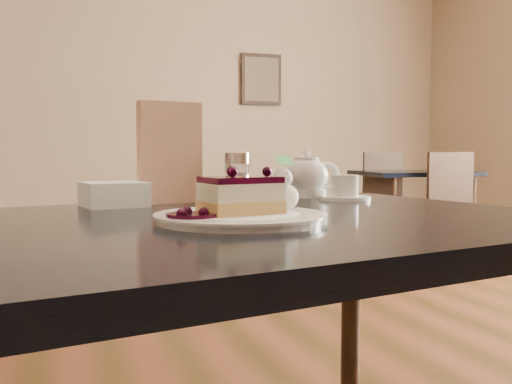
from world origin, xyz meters
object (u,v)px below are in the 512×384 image
object	(u,v)px
cheesecake_slice	(241,196)
dessert_plate	(241,218)
main_table	(227,265)
bg_table_far_right	(412,243)
tea_set	(314,180)

from	to	relation	value
cheesecake_slice	dessert_plate	bearing A→B (deg)	170.14
main_table	cheesecake_slice	distance (m)	0.12
bg_table_far_right	main_table	bearing A→B (deg)	-122.61
cheesecake_slice	tea_set	size ratio (longest dim) A/B	0.60
main_table	cheesecake_slice	bearing A→B (deg)	-90.00
tea_set	cheesecake_slice	bearing A→B (deg)	-128.24
main_table	tea_set	bearing A→B (deg)	37.51
main_table	dessert_plate	size ratio (longest dim) A/B	4.91
bg_table_far_right	cheesecake_slice	bearing A→B (deg)	-122.10
dessert_plate	tea_set	bearing A→B (deg)	51.76
dessert_plate	tea_set	world-z (taller)	tea_set
bg_table_far_right	dessert_plate	bearing A→B (deg)	-122.10
cheesecake_slice	tea_set	world-z (taller)	tea_set
cheesecake_slice	bg_table_far_right	bearing A→B (deg)	41.63
main_table	cheesecake_slice	size ratio (longest dim) A/B	9.94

